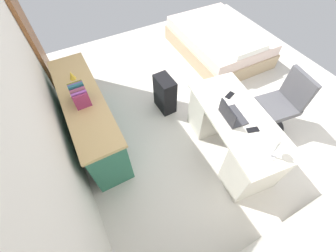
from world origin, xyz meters
name	(u,v)px	position (x,y,z in m)	size (l,w,h in m)	color
ground_plane	(198,102)	(0.00, 0.00, 0.00)	(5.22, 5.22, 0.00)	beige
wall_back	(22,76)	(0.00, 2.07, 1.39)	(4.22, 0.10, 2.78)	silver
door_wooden	(29,31)	(1.56, 1.99, 1.02)	(0.88, 0.05, 2.04)	brown
desk	(233,134)	(-0.97, 0.16, 0.39)	(1.51, 0.84, 0.74)	silver
office_chair	(280,107)	(-0.93, -0.69, 0.42)	(0.52, 0.52, 0.94)	black
credenza	(91,118)	(0.15, 1.69, 0.40)	(1.80, 0.48, 0.80)	#2D7056
bed	(219,42)	(0.99, -1.10, 0.24)	(1.92, 1.43, 0.58)	tan
suitcase_black	(165,94)	(0.16, 0.54, 0.30)	(0.36, 0.22, 0.59)	black
laptop	(231,115)	(-0.93, 0.27, 0.79)	(0.34, 0.26, 0.21)	#333338
computer_mouse	(222,100)	(-0.67, 0.20, 0.76)	(0.06, 0.10, 0.03)	white
cell_phone_near_laptop	(253,130)	(-1.18, 0.16, 0.75)	(0.07, 0.14, 0.01)	black
cell_phone_by_mouse	(230,95)	(-0.64, 0.05, 0.75)	(0.07, 0.14, 0.01)	black
desk_lamp	(277,139)	(-1.48, 0.23, 1.00)	(0.16, 0.11, 0.34)	silver
book_row	(79,94)	(0.09, 1.69, 0.90)	(0.27, 0.17, 0.22)	#8C2B54
figurine_small	(72,75)	(0.53, 1.69, 0.85)	(0.08, 0.08, 0.11)	gold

